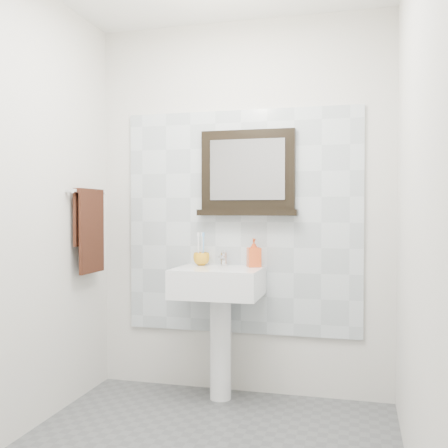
# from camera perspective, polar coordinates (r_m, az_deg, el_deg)

# --- Properties ---
(back_wall) EXTENTS (2.00, 0.01, 2.50)m
(back_wall) POSITION_cam_1_polar(r_m,az_deg,el_deg) (3.54, 1.93, 1.84)
(back_wall) COLOR silver
(back_wall) RESTS_ON ground
(front_wall) EXTENTS (2.00, 0.01, 2.50)m
(front_wall) POSITION_cam_1_polar(r_m,az_deg,el_deg) (1.47, -16.97, 2.33)
(front_wall) COLOR silver
(front_wall) RESTS_ON ground
(left_wall) EXTENTS (0.01, 2.20, 2.50)m
(left_wall) POSITION_cam_1_polar(r_m,az_deg,el_deg) (2.94, -22.46, 1.81)
(left_wall) COLOR silver
(left_wall) RESTS_ON ground
(right_wall) EXTENTS (0.01, 2.20, 2.50)m
(right_wall) POSITION_cam_1_polar(r_m,az_deg,el_deg) (2.37, 20.14, 1.95)
(right_wall) COLOR silver
(right_wall) RESTS_ON ground
(splashback) EXTENTS (1.60, 0.02, 1.50)m
(splashback) POSITION_cam_1_polar(r_m,az_deg,el_deg) (3.53, 1.89, 0.22)
(splashback) COLOR silver
(splashback) RESTS_ON back_wall
(pedestal_sink) EXTENTS (0.55, 0.44, 0.96)m
(pedestal_sink) POSITION_cam_1_polar(r_m,az_deg,el_deg) (3.39, -0.58, -7.89)
(pedestal_sink) COLOR white
(pedestal_sink) RESTS_ON ground
(toothbrush_cup) EXTENTS (0.13, 0.13, 0.09)m
(toothbrush_cup) POSITION_cam_1_polar(r_m,az_deg,el_deg) (3.52, -2.47, -3.82)
(toothbrush_cup) COLOR orange
(toothbrush_cup) RESTS_ON pedestal_sink
(toothbrushes) EXTENTS (0.05, 0.04, 0.21)m
(toothbrushes) POSITION_cam_1_polar(r_m,az_deg,el_deg) (3.51, -2.49, -2.52)
(toothbrushes) COLOR white
(toothbrushes) RESTS_ON toothbrush_cup
(soap_dispenser) EXTENTS (0.11, 0.11, 0.19)m
(soap_dispenser) POSITION_cam_1_polar(r_m,az_deg,el_deg) (3.42, 3.27, -3.13)
(soap_dispenser) COLOR red
(soap_dispenser) RESTS_ON pedestal_sink
(framed_mirror) EXTENTS (0.67, 0.11, 0.57)m
(framed_mirror) POSITION_cam_1_polar(r_m,az_deg,el_deg) (3.50, 2.61, 5.35)
(framed_mirror) COLOR black
(framed_mirror) RESTS_ON back_wall
(towel_bar) EXTENTS (0.07, 0.40, 0.03)m
(towel_bar) POSITION_cam_1_polar(r_m,az_deg,el_deg) (3.54, -14.55, 3.40)
(towel_bar) COLOR silver
(towel_bar) RESTS_ON left_wall
(hand_towel) EXTENTS (0.06, 0.30, 0.55)m
(hand_towel) POSITION_cam_1_polar(r_m,az_deg,el_deg) (3.54, -14.43, -0.01)
(hand_towel) COLOR black
(hand_towel) RESTS_ON towel_bar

